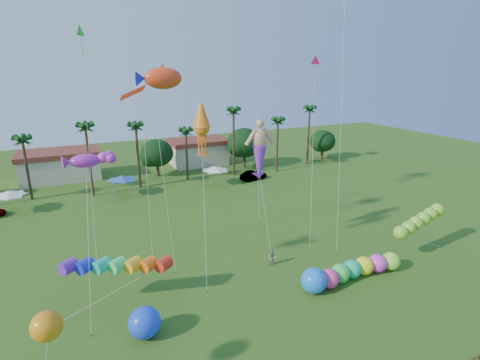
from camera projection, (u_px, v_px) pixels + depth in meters
name	position (u px, v px, depth m)	size (l,w,h in m)	color
ground	(304.00, 348.00, 24.96)	(160.00, 160.00, 0.00)	#285116
tree_line	(173.00, 151.00, 63.24)	(69.46, 8.91, 11.00)	#3A2819
buildings_row	(128.00, 161.00, 66.37)	(35.00, 7.00, 4.00)	beige
tent_row	(123.00, 179.00, 53.14)	(31.00, 4.00, 0.60)	white
car_b	(253.00, 175.00, 61.96)	(1.61, 4.61, 1.52)	#4C4C54
spectator_b	(272.00, 258.00, 35.14)	(0.78, 0.61, 1.61)	gray
caterpillar_inflatable	(348.00, 271.00, 32.60)	(10.55, 2.36, 2.15)	#E63C8C
blue_ball	(145.00, 323.00, 25.74)	(2.24, 2.24, 2.24)	#1B41FA
rainbow_tube	(138.00, 270.00, 28.82)	(9.95, 4.28, 3.56)	red
green_worm	(401.00, 233.00, 35.41)	(10.11, 2.41, 3.75)	#81CC2D
orange_ball_kite	(46.00, 326.00, 18.09)	(2.03, 1.82, 6.73)	orange
merman_kite	(260.00, 153.00, 35.98)	(2.34, 4.44, 12.80)	tan
fish_kite	(163.00, 78.00, 33.15)	(5.36, 5.96, 18.09)	#EF3F1A
squid_kite	(202.00, 128.00, 30.88)	(2.20, 4.52, 15.23)	orange
lobster_kite	(85.00, 161.00, 26.94)	(4.00, 5.74, 12.23)	purple
delta_kite_red	(315.00, 65.00, 36.67)	(2.26, 3.32, 19.10)	#CF1747
delta_kite_green	(81.00, 37.00, 31.92)	(1.71, 4.75, 21.46)	green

